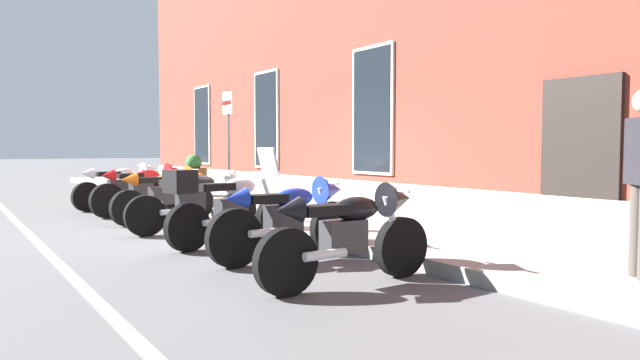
% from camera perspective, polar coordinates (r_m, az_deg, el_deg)
% --- Properties ---
extents(ground_plane, '(140.00, 140.00, 0.00)m').
position_cam_1_polar(ground_plane, '(9.64, -7.36, -4.84)').
color(ground_plane, '#4C4C4F').
extents(sidewalk, '(31.98, 2.76, 0.16)m').
position_cam_1_polar(sidewalk, '(10.32, -0.50, -3.84)').
color(sidewalk, gray).
rests_on(sidewalk, ground_plane).
extents(lane_stripe, '(31.98, 0.12, 0.01)m').
position_cam_1_polar(lane_stripe, '(8.70, -26.63, -6.01)').
color(lane_stripe, silver).
rests_on(lane_stripe, ground_plane).
extents(brick_pub_facade, '(25.98, 5.78, 8.54)m').
position_cam_1_polar(brick_pub_facade, '(13.38, 15.31, 15.70)').
color(brick_pub_facade, maroon).
rests_on(brick_pub_facade, ground_plane).
extents(motorcycle_white_sport, '(0.70, 2.14, 1.03)m').
position_cam_1_polar(motorcycle_white_sport, '(13.24, -19.36, -0.35)').
color(motorcycle_white_sport, black).
rests_on(motorcycle_white_sport, ground_plane).
extents(motorcycle_red_sport, '(0.71, 2.19, 1.05)m').
position_cam_1_polar(motorcycle_red_sport, '(11.89, -17.23, -0.68)').
color(motorcycle_red_sport, black).
rests_on(motorcycle_red_sport, ground_plane).
extents(motorcycle_orange_sport, '(0.67, 2.02, 1.03)m').
position_cam_1_polar(motorcycle_orange_sport, '(10.54, -15.24, -1.17)').
color(motorcycle_orange_sport, black).
rests_on(motorcycle_orange_sport, ground_plane).
extents(motorcycle_black_naked, '(0.62, 2.18, 0.99)m').
position_cam_1_polar(motorcycle_black_naked, '(9.20, -12.65, -2.22)').
color(motorcycle_black_naked, black).
rests_on(motorcycle_black_naked, ground_plane).
extents(motorcycle_silver_touring, '(0.78, 2.11, 1.37)m').
position_cam_1_polar(motorcycle_silver_touring, '(7.83, -9.46, -2.55)').
color(motorcycle_silver_touring, black).
rests_on(motorcycle_silver_touring, ground_plane).
extents(motorcycle_blue_sport, '(0.62, 2.09, 1.01)m').
position_cam_1_polar(motorcycle_blue_sport, '(6.76, -2.85, -3.56)').
color(motorcycle_blue_sport, black).
rests_on(motorcycle_blue_sport, ground_plane).
extents(motorcycle_black_sport, '(0.62, 2.04, 1.01)m').
position_cam_1_polar(motorcycle_black_sport, '(5.53, 3.51, -5.09)').
color(motorcycle_black_sport, black).
rests_on(motorcycle_black_sport, ground_plane).
extents(parking_sign, '(0.36, 0.07, 2.34)m').
position_cam_1_polar(parking_sign, '(11.14, -9.36, 4.85)').
color(parking_sign, '#4C4C51').
rests_on(parking_sign, sidewalk).
extents(barrel_planter, '(0.67, 0.67, 1.04)m').
position_cam_1_polar(barrel_planter, '(14.37, -12.75, 0.13)').
color(barrel_planter, brown).
rests_on(barrel_planter, sidewalk).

